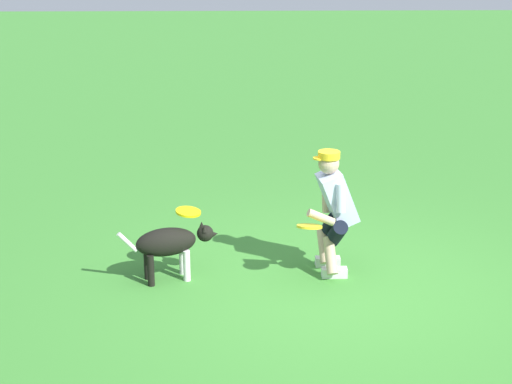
{
  "coord_description": "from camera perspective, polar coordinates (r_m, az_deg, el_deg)",
  "views": [
    {
      "loc": [
        1.01,
        6.74,
        3.3
      ],
      "look_at": [
        0.8,
        -0.41,
        0.9
      ],
      "focal_mm": 53.49,
      "sensor_mm": 36.0,
      "label": 1
    }
  ],
  "objects": [
    {
      "name": "person",
      "position": [
        7.74,
        5.81,
        -1.21
      ],
      "size": [
        0.56,
        0.66,
        1.29
      ],
      "rotation": [
        0.0,
        0.0,
        0.13
      ],
      "color": "silver",
      "rests_on": "ground_plane"
    },
    {
      "name": "dog",
      "position": [
        7.68,
        -6.39,
        -3.84
      ],
      "size": [
        1.0,
        0.46,
        0.57
      ],
      "rotation": [
        0.0,
        0.0,
        3.45
      ],
      "color": "black",
      "rests_on": "ground_plane"
    },
    {
      "name": "frisbee_flying",
      "position": [
        7.66,
        -5.09,
        -1.49
      ],
      "size": [
        0.36,
        0.36,
        0.06
      ],
      "primitive_type": "cylinder",
      "rotation": [
        -0.04,
        0.13,
        2.39
      ],
      "color": "yellow"
    },
    {
      "name": "frisbee_held",
      "position": [
        7.48,
        4.01,
        -2.58
      ],
      "size": [
        0.32,
        0.31,
        0.09
      ],
      "primitive_type": "cylinder",
      "rotation": [
        0.19,
        -0.1,
        0.27
      ],
      "color": "yellow",
      "rests_on": "person"
    },
    {
      "name": "ground_plane",
      "position": [
        7.57,
        6.2,
        -7.41
      ],
      "size": [
        60.0,
        60.0,
        0.0
      ],
      "primitive_type": "plane",
      "color": "#3C8532"
    }
  ]
}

